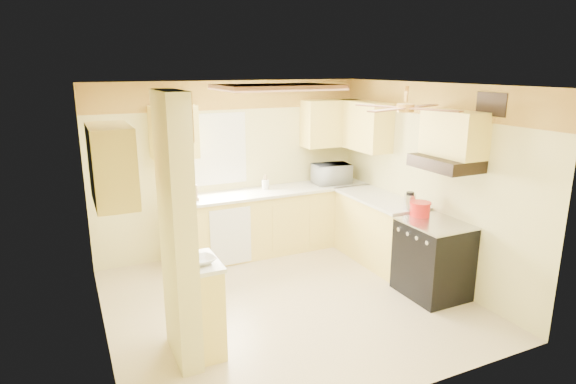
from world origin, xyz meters
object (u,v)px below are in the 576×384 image
bowl (203,260)px  dutch_oven (420,209)px  kettle (410,201)px  stove (433,259)px  microwave (332,174)px

bowl → dutch_oven: (2.82, 0.36, 0.03)m
kettle → dutch_oven: bearing=-90.0°
bowl → kettle: (2.82, 0.56, 0.08)m
stove → dutch_oven: 0.62m
microwave → kettle: 1.65m
dutch_oven → kettle: bearing=90.0°
dutch_oven → kettle: kettle is taller
bowl → dutch_oven: bearing=7.3°
dutch_oven → kettle: (-0.00, 0.20, 0.04)m
stove → kettle: 0.76m
microwave → bowl: 3.44m
microwave → dutch_oven: (0.18, -1.84, -0.09)m
bowl → dutch_oven: size_ratio=0.90×
stove → dutch_oven: bearing=89.1°
stove → microwave: bearing=94.6°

